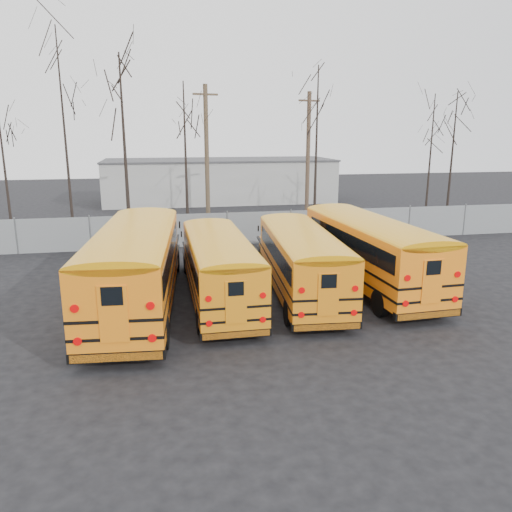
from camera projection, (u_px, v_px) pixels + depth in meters
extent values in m
plane|color=black|center=(271.00, 312.00, 19.17)|extent=(120.00, 120.00, 0.00)
cube|color=gray|center=(227.00, 229.00, 30.35)|extent=(40.00, 0.04, 2.00)
cube|color=#ACABA7|center=(219.00, 181.00, 49.52)|extent=(22.00, 8.00, 4.00)
cylinder|color=black|center=(84.00, 336.00, 15.57)|extent=(0.39, 1.11, 1.09)
cylinder|color=black|center=(164.00, 333.00, 15.83)|extent=(0.39, 1.11, 1.09)
cylinder|color=black|center=(125.00, 262.00, 24.37)|extent=(0.39, 1.11, 1.09)
cylinder|color=black|center=(176.00, 261.00, 24.63)|extent=(0.39, 1.11, 1.09)
cube|color=orange|center=(135.00, 266.00, 18.80)|extent=(3.53, 10.29, 2.55)
cube|color=orange|center=(151.00, 249.00, 24.73)|extent=(2.59, 2.04, 1.09)
cube|color=black|center=(134.00, 253.00, 18.45)|extent=(3.49, 9.21, 0.76)
cube|color=black|center=(139.00, 279.00, 19.88)|extent=(3.72, 12.16, 0.10)
cube|color=black|center=(139.00, 266.00, 19.74)|extent=(3.72, 12.16, 0.10)
cube|color=black|center=(117.00, 356.00, 14.35)|extent=(2.79, 0.47, 0.30)
cube|color=black|center=(153.00, 257.00, 25.72)|extent=(2.62, 0.43, 0.28)
cube|color=orange|center=(113.00, 314.00, 13.92)|extent=(0.82, 0.11, 1.68)
cylinder|color=#B20505|center=(78.00, 342.00, 13.98)|extent=(0.24, 0.06, 0.24)
cylinder|color=#B20505|center=(152.00, 338.00, 14.21)|extent=(0.24, 0.06, 0.24)
cylinder|color=#B20505|center=(74.00, 309.00, 13.75)|extent=(0.24, 0.06, 0.24)
cylinder|color=#B20505|center=(150.00, 306.00, 13.97)|extent=(0.24, 0.06, 0.24)
cylinder|color=black|center=(201.00, 321.00, 17.04)|extent=(0.26, 0.91, 0.91)
cylinder|color=black|center=(260.00, 317.00, 17.43)|extent=(0.26, 0.91, 0.91)
cylinder|color=black|center=(187.00, 264.00, 24.34)|extent=(0.26, 0.91, 0.91)
cylinder|color=black|center=(228.00, 262.00, 24.73)|extent=(0.26, 0.91, 0.91)
cube|color=orange|center=(219.00, 267.00, 19.79)|extent=(2.31, 8.50, 2.15)
cube|color=orange|center=(207.00, 253.00, 24.72)|extent=(2.06, 1.56, 0.91)
cube|color=black|center=(220.00, 256.00, 19.50)|extent=(2.34, 7.59, 0.64)
cube|color=black|center=(217.00, 278.00, 20.69)|extent=(2.34, 10.07, 0.08)
cube|color=black|center=(217.00, 267.00, 20.58)|extent=(2.34, 10.07, 0.08)
cube|color=black|center=(236.00, 334.00, 16.11)|extent=(2.34, 0.21, 0.26)
cube|color=black|center=(206.00, 259.00, 25.54)|extent=(2.19, 0.19, 0.24)
cube|color=orange|center=(236.00, 303.00, 15.75)|extent=(0.69, 0.04, 1.42)
cylinder|color=#B20505|center=(209.00, 324.00, 15.73)|extent=(0.20, 0.04, 0.20)
cylinder|color=#B20505|center=(263.00, 320.00, 16.06)|extent=(0.20, 0.04, 0.20)
cylinder|color=#B20505|center=(209.00, 299.00, 15.53)|extent=(0.20, 0.04, 0.20)
cylinder|color=#B20505|center=(263.00, 295.00, 15.86)|extent=(0.20, 0.04, 0.20)
cylinder|color=black|center=(289.00, 313.00, 17.77)|extent=(0.34, 0.96, 0.94)
cylinder|color=black|center=(347.00, 311.00, 18.00)|extent=(0.34, 0.96, 0.94)
cylinder|color=black|center=(262.00, 259.00, 25.39)|extent=(0.34, 0.96, 0.94)
cylinder|color=black|center=(303.00, 257.00, 25.63)|extent=(0.34, 0.96, 0.94)
cube|color=orange|center=(302.00, 261.00, 20.57)|extent=(3.06, 8.92, 2.21)
cube|color=orange|center=(281.00, 248.00, 25.71)|extent=(2.24, 1.77, 0.94)
cube|color=black|center=(303.00, 250.00, 20.27)|extent=(3.02, 7.98, 0.66)
cube|color=black|center=(298.00, 271.00, 21.51)|extent=(3.22, 10.53, 0.08)
cube|color=black|center=(298.00, 261.00, 21.39)|extent=(3.22, 10.53, 0.08)
cube|color=black|center=(326.00, 326.00, 16.72)|extent=(2.42, 0.40, 0.26)
cube|color=black|center=(279.00, 254.00, 26.56)|extent=(2.27, 0.37, 0.24)
cube|color=orange|center=(328.00, 295.00, 16.35)|extent=(0.71, 0.10, 1.46)
cylinder|color=#B20505|center=(301.00, 315.00, 16.40)|extent=(0.21, 0.05, 0.21)
cylinder|color=#B20505|center=(354.00, 313.00, 16.59)|extent=(0.21, 0.05, 0.21)
cylinder|color=#B20505|center=(302.00, 290.00, 16.19)|extent=(0.21, 0.05, 0.21)
cylinder|color=#B20505|center=(355.00, 289.00, 16.39)|extent=(0.21, 0.05, 0.21)
cylinder|color=black|center=(380.00, 303.00, 18.68)|extent=(0.33, 1.04, 1.02)
cylinder|color=black|center=(435.00, 298.00, 19.21)|extent=(0.33, 1.04, 1.02)
cylinder|color=black|center=(305.00, 251.00, 26.79)|extent=(0.33, 1.04, 1.02)
cylinder|color=black|center=(345.00, 249.00, 27.32)|extent=(0.33, 1.04, 1.02)
cube|color=orange|center=(370.00, 250.00, 21.79)|extent=(2.97, 9.62, 2.41)
cube|color=orange|center=(323.00, 239.00, 27.27)|extent=(2.38, 1.84, 1.02)
cube|color=black|center=(373.00, 239.00, 21.47)|extent=(2.96, 8.60, 0.72)
cube|color=black|center=(361.00, 262.00, 22.79)|extent=(3.07, 11.38, 0.09)
cube|color=black|center=(361.00, 251.00, 22.67)|extent=(3.07, 11.38, 0.09)
cube|color=black|center=(428.00, 314.00, 17.71)|extent=(2.63, 0.34, 0.29)
cube|color=black|center=(318.00, 246.00, 28.18)|extent=(2.46, 0.31, 0.27)
cube|color=orange|center=(432.00, 282.00, 17.30)|extent=(0.77, 0.07, 1.59)
cylinder|color=#B20505|center=(406.00, 304.00, 17.24)|extent=(0.23, 0.05, 0.23)
cylinder|color=#B20505|center=(455.00, 299.00, 17.69)|extent=(0.23, 0.05, 0.23)
cylinder|color=#B20505|center=(408.00, 278.00, 17.02)|extent=(0.23, 0.05, 0.23)
cylinder|color=#B20505|center=(458.00, 274.00, 17.46)|extent=(0.23, 0.05, 0.23)
cylinder|color=brown|center=(207.00, 159.00, 34.03)|extent=(0.31, 0.31, 9.81)
cube|color=brown|center=(205.00, 94.00, 33.00)|extent=(1.73, 0.53, 0.13)
cylinder|color=#4F3C2D|center=(308.00, 160.00, 36.19)|extent=(0.30, 0.30, 9.51)
cube|color=#4F3C2D|center=(309.00, 101.00, 35.19)|extent=(1.67, 0.55, 0.13)
cone|color=black|center=(4.00, 165.00, 30.14)|extent=(0.26, 0.26, 9.60)
cone|color=black|center=(65.00, 136.00, 31.37)|extent=(0.26, 0.26, 12.99)
cone|color=black|center=(125.00, 151.00, 30.11)|extent=(0.26, 0.26, 11.22)
cone|color=black|center=(186.00, 162.00, 31.53)|extent=(0.26, 0.26, 9.76)
cone|color=black|center=(316.00, 150.00, 34.12)|extent=(0.26, 0.26, 11.03)
cone|color=black|center=(430.00, 162.00, 35.53)|extent=(0.26, 0.26, 9.30)
cone|color=black|center=(452.00, 158.00, 37.35)|extent=(0.26, 0.26, 9.59)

